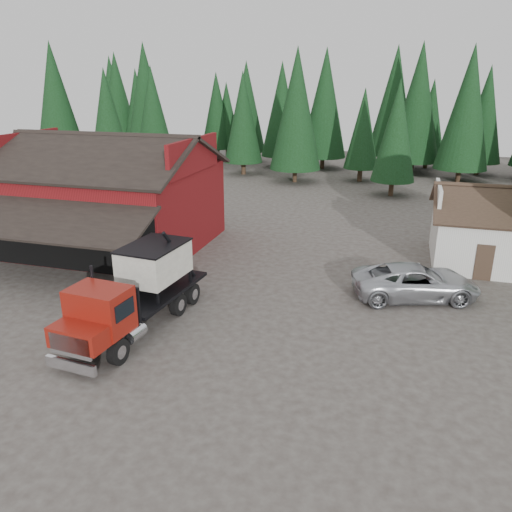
# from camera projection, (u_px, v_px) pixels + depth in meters

# --- Properties ---
(ground) EXTENTS (120.00, 120.00, 0.00)m
(ground) POSITION_uv_depth(u_px,v_px,m) (215.00, 337.00, 20.92)
(ground) COLOR #3E3631
(ground) RESTS_ON ground
(red_barn) EXTENTS (12.80, 13.63, 7.18)m
(red_barn) POSITION_uv_depth(u_px,v_px,m) (109.00, 204.00, 31.91)
(red_barn) COLOR maroon
(red_barn) RESTS_ON ground
(farmhouse) EXTENTS (8.60, 6.42, 4.65)m
(farmhouse) POSITION_uv_depth(u_px,v_px,m) (507.00, 237.00, 28.64)
(farmhouse) COLOR silver
(farmhouse) RESTS_ON ground
(conifer_backdrop) EXTENTS (76.00, 16.00, 16.00)m
(conifer_backdrop) POSITION_uv_depth(u_px,v_px,m) (342.00, 171.00, 58.89)
(conifer_backdrop) COLOR black
(conifer_backdrop) RESTS_ON ground
(near_pine_a) EXTENTS (4.40, 4.40, 11.40)m
(near_pine_a) POSITION_uv_depth(u_px,v_px,m) (108.00, 120.00, 49.97)
(near_pine_a) COLOR #382619
(near_pine_a) RESTS_ON ground
(near_pine_b) EXTENTS (3.96, 3.96, 10.40)m
(near_pine_b) POSITION_uv_depth(u_px,v_px,m) (396.00, 131.00, 44.47)
(near_pine_b) COLOR #382619
(near_pine_b) RESTS_ON ground
(near_pine_d) EXTENTS (5.28, 5.28, 13.40)m
(near_pine_d) POSITION_uv_depth(u_px,v_px,m) (296.00, 109.00, 50.26)
(near_pine_d) COLOR #382619
(near_pine_d) RESTS_ON ground
(feed_truck) EXTENTS (3.02, 8.71, 3.86)m
(feed_truck) POSITION_uv_depth(u_px,v_px,m) (137.00, 289.00, 21.19)
(feed_truck) COLOR black
(feed_truck) RESTS_ON ground
(silver_car) EXTENTS (6.64, 4.49, 1.69)m
(silver_car) POSITION_uv_depth(u_px,v_px,m) (415.00, 282.00, 24.42)
(silver_car) COLOR #B6B8BE
(silver_car) RESTS_ON ground
(equip_box) EXTENTS (0.79, 1.15, 0.60)m
(equip_box) POSITION_uv_depth(u_px,v_px,m) (148.00, 300.00, 23.67)
(equip_box) COLOR maroon
(equip_box) RESTS_ON ground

